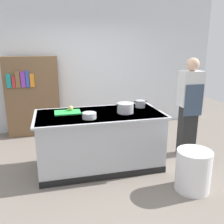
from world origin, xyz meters
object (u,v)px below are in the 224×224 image
Objects in this scene: onion at (71,108)px; mixing_bowl at (89,116)px; stock_pot at (125,108)px; trash_bin at (193,170)px; sauce_pan at (140,104)px; person_chef at (189,105)px; bookshelf at (33,97)px.

onion is 0.48m from mixing_bowl.
stock_pot is 1.33m from trash_bin.
sauce_pan is 0.13× the size of person_chef.
sauce_pan is 0.88m from person_chef.
person_chef reaches higher than mixing_bowl.
stock_pot is 2.40m from bookshelf.
stock_pot is 1.23m from person_chef.
onion is 0.41× the size of mixing_bowl.
onion is 2.02m from trash_bin.
person_chef is at bearing -6.71° from sauce_pan.
sauce_pan is at bearing 106.75° from trash_bin.
trash_bin is (0.35, -1.16, -0.67)m from sauce_pan.
sauce_pan is 0.40× the size of trash_bin.
bookshelf is (-0.91, 2.03, -0.09)m from mixing_bowl.
person_chef is at bearing -2.50° from onion.
person_chef is (1.22, 0.17, -0.06)m from stock_pot.
onion is 1.17m from sauce_pan.
mixing_bowl is (-0.59, -0.16, -0.03)m from stock_pot.
trash_bin is 1.34m from person_chef.
sauce_pan is at bearing 24.82° from mixing_bowl.
stock_pot is 0.56× the size of trash_bin.
bookshelf reaches higher than onion.
bookshelf reaches higher than trash_bin.
stock_pot is 0.19× the size of person_chef.
sauce_pan is at bearing -40.88° from bookshelf.
trash_bin is at bearing -37.08° from onion.
mixing_bowl is at bearing -155.18° from sauce_pan.
mixing_bowl is at bearing -164.64° from stock_pot.
onion is at bearing 142.92° from trash_bin.
stock_pot is at bearing -17.43° from onion.
onion is at bearing 75.63° from person_chef.
sauce_pan is at bearing 71.42° from person_chef.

